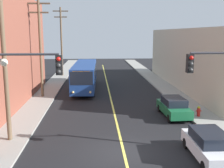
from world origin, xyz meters
TOP-DOWN VIEW (x-y plane):
  - ground_plane at (0.00, 0.00)m, footprint 120.00×120.00m
  - sidewalk_left at (-7.25, 10.00)m, footprint 2.50×90.00m
  - sidewalk_right at (7.25, 10.00)m, footprint 2.50×90.00m
  - lane_stripe_center at (0.00, 15.00)m, footprint 0.16×60.00m
  - building_right_warehouse at (14.49, 18.69)m, footprint 12.00×27.73m
  - city_bus at (-2.91, 18.64)m, footprint 2.83×12.20m
  - parked_car_white at (4.60, -1.20)m, footprint 1.89×4.43m
  - parked_car_green at (4.90, 6.72)m, footprint 1.92×4.45m
  - utility_pole_near at (-7.16, 2.03)m, footprint 2.40×0.28m
  - utility_pole_mid at (-7.38, 14.38)m, footprint 2.40×0.28m
  - utility_pole_far at (-6.96, 29.22)m, footprint 2.40×0.28m
  - traffic_signal_left_corner at (-5.41, -1.03)m, footprint 3.75×0.48m
  - traffic_signal_right_corner at (5.41, -0.71)m, footprint 3.75×0.48m
  - fire_hydrant at (6.85, 6.19)m, footprint 0.44×0.26m

SIDE VIEW (x-z plane):
  - ground_plane at x=0.00m, z-range 0.00..0.00m
  - lane_stripe_center at x=0.00m, z-range 0.00..0.01m
  - sidewalk_left at x=-7.25m, z-range 0.00..0.15m
  - sidewalk_right at x=7.25m, z-range 0.00..0.15m
  - fire_hydrant at x=6.85m, z-range 0.16..1.00m
  - parked_car_white at x=4.60m, z-range 0.03..1.65m
  - parked_car_green at x=4.90m, z-range 0.03..1.65m
  - city_bus at x=-2.91m, z-range 0.22..3.42m
  - building_right_warehouse at x=14.49m, z-range 0.00..7.44m
  - traffic_signal_left_corner at x=-5.41m, z-range 1.30..7.30m
  - traffic_signal_right_corner at x=5.41m, z-range 1.30..7.30m
  - utility_pole_mid at x=-7.38m, z-range 0.66..11.01m
  - utility_pole_far at x=-6.96m, z-range 0.66..11.42m
  - utility_pole_near at x=-7.16m, z-range 0.67..11.82m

